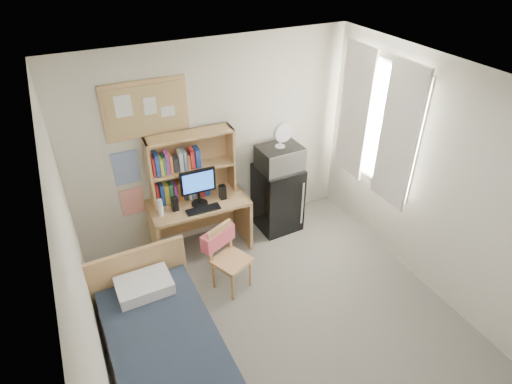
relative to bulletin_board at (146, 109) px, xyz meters
name	(u,v)px	position (x,y,z in m)	size (l,w,h in m)	color
floor	(295,340)	(0.78, -2.08, -1.93)	(3.60, 4.20, 0.02)	gray
ceiling	(313,101)	(0.78, -2.08, 0.68)	(3.60, 4.20, 0.02)	white
wall_back	(215,145)	(0.78, 0.02, -0.62)	(3.60, 0.04, 2.60)	silver
wall_left	(88,313)	(-1.02, -2.08, -0.62)	(0.04, 4.20, 2.60)	silver
wall_right	(452,193)	(2.58, -2.08, -0.62)	(0.04, 4.20, 2.60)	silver
window_unit	(377,124)	(2.53, -0.88, -0.32)	(0.10, 1.40, 1.70)	white
curtain_left	(398,137)	(2.50, -1.28, -0.32)	(0.04, 0.55, 1.70)	white
curtain_right	(355,113)	(2.50, -0.48, -0.32)	(0.04, 0.55, 1.70)	white
bulletin_board	(146,109)	(0.00, 0.00, 0.00)	(0.94, 0.03, 0.64)	tan
poster_wave	(126,168)	(-0.32, 0.01, -0.67)	(0.30, 0.01, 0.42)	#2A53AB
poster_japan	(133,201)	(-0.32, 0.01, -1.14)	(0.28, 0.01, 0.36)	#EE402A
desk	(200,226)	(0.41, -0.30, -1.54)	(1.20, 0.60, 0.75)	tan
desk_chair	(231,260)	(0.50, -1.10, -1.51)	(0.41, 0.41, 0.81)	tan
mini_fridge	(277,197)	(1.54, -0.28, -1.45)	(0.55, 0.55, 0.93)	black
bed	(171,366)	(-0.50, -2.01, -1.65)	(0.97, 1.94, 0.53)	#1C2533
hutch	(192,166)	(0.41, -0.15, -0.74)	(1.04, 0.26, 0.85)	tan
monitor	(198,188)	(0.41, -0.36, -0.94)	(0.43, 0.03, 0.46)	black
keyboard	(203,209)	(0.40, -0.50, -1.16)	(0.41, 0.13, 0.02)	black
speaker_left	(175,204)	(0.11, -0.36, -1.08)	(0.07, 0.07, 0.17)	black
speaker_right	(223,192)	(0.71, -0.37, -1.07)	(0.08, 0.08, 0.19)	black
water_bottle	(160,208)	(-0.07, -0.39, -1.06)	(0.06, 0.06, 0.22)	white
hoodie	(218,238)	(0.42, -0.92, -1.29)	(0.43, 0.13, 0.21)	#EE5A6A
microwave	(280,158)	(1.54, -0.30, -0.83)	(0.54, 0.41, 0.31)	silver
desk_fan	(280,136)	(1.54, -0.30, -0.52)	(0.25, 0.25, 0.31)	white
pillow	(144,286)	(-0.51, -1.26, -1.32)	(0.53, 0.37, 0.13)	white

